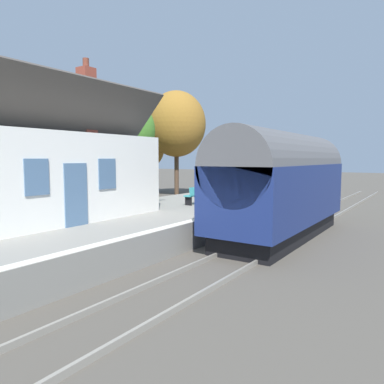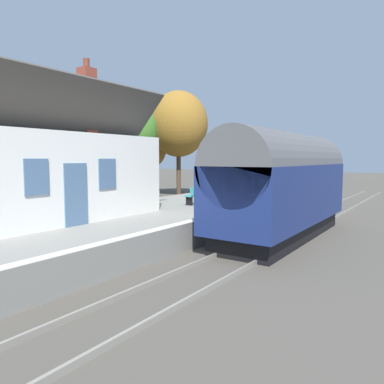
# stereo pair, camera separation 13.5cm
# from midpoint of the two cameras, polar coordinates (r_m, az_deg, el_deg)

# --- Properties ---
(ground_plane) EXTENTS (160.00, 160.00, 0.00)m
(ground_plane) POSITION_cam_midpoint_polar(r_m,az_deg,el_deg) (13.95, 7.14, -8.20)
(ground_plane) COLOR #4C473F
(platform) EXTENTS (32.00, 6.41, 0.99)m
(platform) POSITION_cam_midpoint_polar(r_m,az_deg,el_deg) (16.14, -6.32, -4.55)
(platform) COLOR gray
(platform) RESTS_ON ground
(platform_edge_coping) EXTENTS (32.00, 0.36, 0.02)m
(platform_edge_coping) POSITION_cam_midpoint_polar(r_m,az_deg,el_deg) (14.31, 2.96, -3.73)
(platform_edge_coping) COLOR beige
(platform_edge_coping) RESTS_ON platform
(rail_near) EXTENTS (52.00, 0.08, 0.14)m
(rail_near) POSITION_cam_midpoint_polar(r_m,az_deg,el_deg) (13.30, 13.45, -8.66)
(rail_near) COLOR gray
(rail_near) RESTS_ON ground
(rail_far) EXTENTS (52.00, 0.08, 0.14)m
(rail_far) POSITION_cam_midpoint_polar(r_m,az_deg,el_deg) (13.85, 7.81, -8.01)
(rail_far) COLOR gray
(rail_far) RESTS_ON ground
(train) EXTENTS (9.10, 2.73, 4.32)m
(train) POSITION_cam_midpoint_polar(r_m,az_deg,el_deg) (15.16, 13.85, 1.25)
(train) COLOR black
(train) RESTS_ON ground
(station_building) EXTENTS (8.45, 3.45, 6.14)m
(station_building) POSITION_cam_midpoint_polar(r_m,az_deg,el_deg) (14.13, -20.96, 2.85)
(station_building) COLOR white
(station_building) RESTS_ON platform
(bench_near_building) EXTENTS (1.40, 0.44, 0.88)m
(bench_near_building) POSITION_cam_midpoint_polar(r_m,az_deg,el_deg) (17.81, 0.40, -0.43)
(bench_near_building) COLOR teal
(bench_near_building) RESTS_ON platform
(bench_by_lamp) EXTENTS (1.42, 0.49, 0.88)m
(bench_by_lamp) POSITION_cam_midpoint_polar(r_m,az_deg,el_deg) (24.26, 9.50, 1.02)
(bench_by_lamp) COLOR teal
(bench_by_lamp) RESTS_ON platform
(planter_under_sign) EXTENTS (0.46, 0.46, 0.84)m
(planter_under_sign) POSITION_cam_midpoint_polar(r_m,az_deg,el_deg) (24.23, 3.19, 1.04)
(planter_under_sign) COLOR #9E5138
(planter_under_sign) RESTS_ON platform
(planter_edge_near) EXTENTS (0.54, 0.54, 0.78)m
(planter_edge_near) POSITION_cam_midpoint_polar(r_m,az_deg,el_deg) (22.79, 5.97, 0.53)
(planter_edge_near) COLOR gray
(planter_edge_near) RESTS_ON platform
(planter_bench_right) EXTENTS (0.39, 0.39, 0.72)m
(planter_bench_right) POSITION_cam_midpoint_polar(r_m,az_deg,el_deg) (21.09, 0.61, 0.12)
(planter_bench_right) COLOR black
(planter_bench_right) RESTS_ON platform
(planter_edge_far) EXTENTS (0.93, 0.32, 0.58)m
(planter_edge_far) POSITION_cam_midpoint_polar(r_m,az_deg,el_deg) (23.11, 8.88, 0.33)
(planter_edge_far) COLOR #9E5138
(planter_edge_far) RESTS_ON platform
(lamp_post_platform) EXTENTS (0.32, 0.50, 3.78)m
(lamp_post_platform) POSITION_cam_midpoint_polar(r_m,az_deg,el_deg) (19.41, 10.20, 6.33)
(lamp_post_platform) COLOR black
(lamp_post_platform) RESTS_ON platform
(station_sign_board) EXTENTS (0.96, 0.06, 1.57)m
(station_sign_board) POSITION_cam_midpoint_polar(r_m,az_deg,el_deg) (15.43, 3.44, 1.33)
(station_sign_board) COLOR black
(station_sign_board) RESTS_ON platform
(tree_distant) EXTENTS (4.17, 3.62, 6.05)m
(tree_distant) POSITION_cam_midpoint_polar(r_m,az_deg,el_deg) (33.81, -7.80, 6.72)
(tree_distant) COLOR #4C3828
(tree_distant) RESTS_ON ground
(tree_mid_background) EXTENTS (4.29, 4.38, 7.74)m
(tree_mid_background) POSITION_cam_midpoint_polar(r_m,az_deg,el_deg) (27.57, -23.51, 9.84)
(tree_mid_background) COLOR #4C3828
(tree_mid_background) RESTS_ON ground
(tree_far_right) EXTENTS (4.99, 5.02, 8.98)m
(tree_far_right) POSITION_cam_midpoint_polar(r_m,az_deg,el_deg) (31.32, -2.60, 10.63)
(tree_far_right) COLOR #4C3828
(tree_far_right) RESTS_ON ground
(tree_far_left) EXTENTS (4.99, 4.38, 7.74)m
(tree_far_left) POSITION_cam_midpoint_polar(r_m,az_deg,el_deg) (26.55, -11.05, 9.51)
(tree_far_left) COLOR #4C3828
(tree_far_left) RESTS_ON ground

